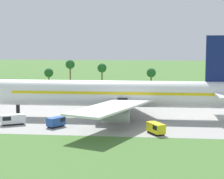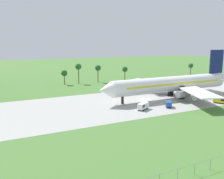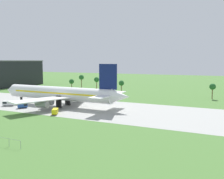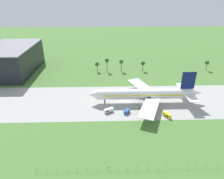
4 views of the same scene
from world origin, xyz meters
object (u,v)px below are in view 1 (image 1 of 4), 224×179
jet_airliner (119,94)px  fuel_truck (56,122)px  baggage_tug (156,128)px  catering_van (12,119)px

jet_airliner → fuel_truck: bearing=-137.5°
fuel_truck → baggage_tug: bearing=-12.0°
jet_airliner → catering_van: bearing=-155.6°
jet_airliner → fuel_truck: (-13.09, -11.97, -4.94)m
baggage_tug → fuel_truck: bearing=168.0°
fuel_truck → jet_airliner: bearing=42.5°
catering_van → jet_airliner: bearing=24.4°
jet_airliner → baggage_tug: 19.69m
baggage_tug → catering_van: (-33.02, 5.88, 0.05)m
baggage_tug → catering_van: catering_van is taller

